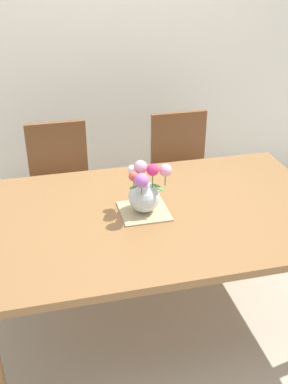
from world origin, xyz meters
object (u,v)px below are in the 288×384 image
dining_table (156,222)px  chair_right (182,166)px  flower_vase (144,191)px  chair_left (60,178)px

dining_table → chair_right: chair_right is taller
flower_vase → chair_right: bearing=60.8°
flower_vase → dining_table: bearing=-9.7°
dining_table → chair_left: 1.04m
dining_table → chair_left: (-0.45, 0.93, -0.14)m
chair_left → flower_vase: (0.39, -0.92, 0.33)m
dining_table → chair_left: size_ratio=2.11×
dining_table → flower_vase: (-0.06, 0.01, 0.20)m
chair_left → flower_vase: flower_vase is taller
dining_table → flower_vase: size_ratio=6.74×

